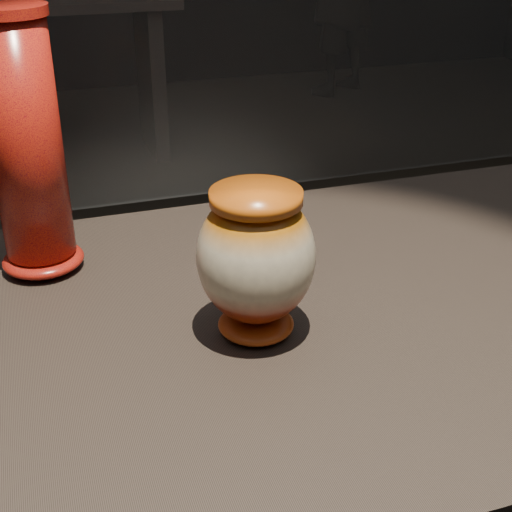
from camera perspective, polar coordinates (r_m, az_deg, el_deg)
The scene contains 3 objects.
display_plinth at distance 1.18m, azimuth 5.50°, elevation -14.89°, with size 2.00×0.80×0.90m.
main_vase at distance 0.89m, azimuth -0.00°, elevation -0.21°, with size 0.18×0.18×0.20m.
tall_vase at distance 1.08m, azimuth -17.86°, elevation 7.93°, with size 0.15×0.15×0.39m.
Camera 1 is at (-0.38, -0.79, 1.42)m, focal length 50.00 mm.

